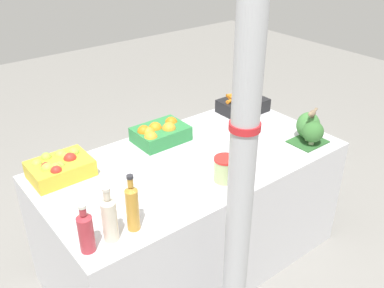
# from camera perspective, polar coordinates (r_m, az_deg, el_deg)

# --- Properties ---
(ground_plane) EXTENTS (10.00, 10.00, 0.00)m
(ground_plane) POSITION_cam_1_polar(r_m,az_deg,el_deg) (3.01, -0.00, -14.77)
(ground_plane) COLOR gray
(market_table) EXTENTS (1.80, 0.93, 0.78)m
(market_table) POSITION_cam_1_polar(r_m,az_deg,el_deg) (2.76, -0.00, -8.92)
(market_table) COLOR silver
(market_table) RESTS_ON ground_plane
(support_pole) EXTENTS (0.13, 0.13, 2.64)m
(support_pole) POSITION_cam_1_polar(r_m,az_deg,el_deg) (1.66, 7.00, 1.53)
(support_pole) COLOR #B7BABF
(support_pole) RESTS_ON ground_plane
(apple_crate) EXTENTS (0.33, 0.24, 0.13)m
(apple_crate) POSITION_cam_1_polar(r_m,az_deg,el_deg) (2.46, -17.26, -2.93)
(apple_crate) COLOR gold
(apple_crate) RESTS_ON market_table
(orange_crate) EXTENTS (0.33, 0.24, 0.13)m
(orange_crate) POSITION_cam_1_polar(r_m,az_deg,el_deg) (2.71, -4.35, 1.49)
(orange_crate) COLOR #2D8442
(orange_crate) RESTS_ON market_table
(carrot_crate) EXTENTS (0.33, 0.24, 0.13)m
(carrot_crate) POSITION_cam_1_polar(r_m,az_deg,el_deg) (3.14, 6.78, 5.27)
(carrot_crate) COLOR black
(carrot_crate) RESTS_ON market_table
(broccoli_pile) EXTENTS (0.22, 0.21, 0.18)m
(broccoli_pile) POSITION_cam_1_polar(r_m,az_deg,el_deg) (2.79, 15.41, 2.03)
(broccoli_pile) COLOR #2D602D
(broccoli_pile) RESTS_ON market_table
(juice_bottle_ruby) EXTENTS (0.07, 0.07, 0.24)m
(juice_bottle_ruby) POSITION_cam_1_polar(r_m,az_deg,el_deg) (1.90, -13.97, -11.23)
(juice_bottle_ruby) COLOR #B2333D
(juice_bottle_ruby) RESTS_ON market_table
(juice_bottle_cloudy) EXTENTS (0.07, 0.07, 0.28)m
(juice_bottle_cloudy) POSITION_cam_1_polar(r_m,az_deg,el_deg) (1.93, -10.96, -9.65)
(juice_bottle_cloudy) COLOR beige
(juice_bottle_cloudy) RESTS_ON market_table
(juice_bottle_amber) EXTENTS (0.06, 0.06, 0.29)m
(juice_bottle_amber) POSITION_cam_1_polar(r_m,az_deg,el_deg) (1.96, -7.96, -8.27)
(juice_bottle_amber) COLOR gold
(juice_bottle_amber) RESTS_ON market_table
(pickle_jar) EXTENTS (0.12, 0.12, 0.14)m
(pickle_jar) POSITION_cam_1_polar(r_m,az_deg,el_deg) (2.32, 4.45, -3.34)
(pickle_jar) COLOR #B2C684
(pickle_jar) RESTS_ON market_table
(sparrow_bird) EXTENTS (0.13, 0.06, 0.05)m
(sparrow_bird) POSITION_cam_1_polar(r_m,az_deg,el_deg) (2.71, 15.72, 3.93)
(sparrow_bird) COLOR #4C3D2D
(sparrow_bird) RESTS_ON broccoli_pile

